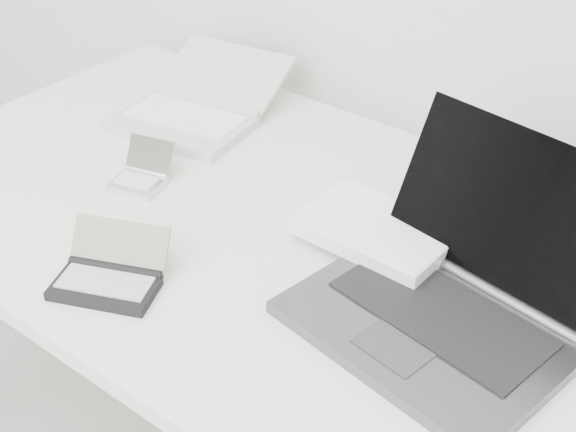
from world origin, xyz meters
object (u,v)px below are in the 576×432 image
Objects in this scene: desk at (318,266)px; palmtop_charcoal at (109,276)px; laptop_large at (431,277)px; netbook_open_white at (195,109)px.

desk is 0.33m from palmtop_charcoal.
laptop_large is at bearing 11.17° from palmtop_charcoal.
desk is 0.49m from netbook_open_white.
palmtop_charcoal reaches higher than desk.
laptop_large is (0.20, -0.01, 0.08)m from desk.
laptop_large reaches higher than desk.
netbook_open_white is at bearing 171.98° from laptop_large.
palmtop_charcoal is at bearing -69.08° from netbook_open_white.
palmtop_charcoal is (0.27, -0.46, -0.01)m from netbook_open_white.
netbook_open_white is at bearing 157.30° from desk.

